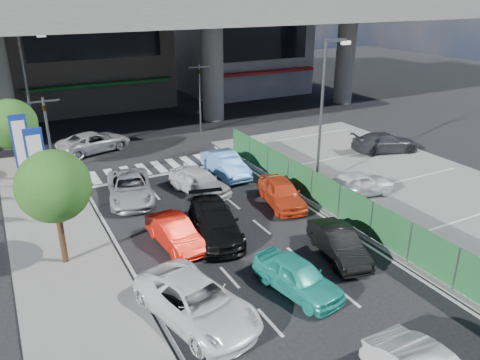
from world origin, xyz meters
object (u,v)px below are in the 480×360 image
signboard_far (22,147)px  taxi_orange_left (175,233)px  tree_far (11,124)px  parked_sedan_dgrey (385,142)px  sedan_black_mid (215,222)px  street_lamp_left (29,86)px  wagon_silver_front_left (130,188)px  traffic_light_left (46,122)px  hatch_black_mid_right (339,243)px  signboard_near (37,164)px  taxi_teal_mid (297,276)px  street_lamp_right (325,102)px  traffic_light_right (199,81)px  taxi_orange_right (282,193)px  traffic_cone (341,198)px  tree_near (54,187)px  sedan_white_mid_left (197,302)px  kei_truck_front_right (225,164)px  crossing_wagon_silver (94,142)px  sedan_white_front_mid (199,181)px  parked_sedan_white (359,183)px

signboard_far → taxi_orange_left: signboard_far is taller
tree_far → parked_sedan_dgrey: tree_far is taller
tree_far → sedan_black_mid: tree_far is taller
street_lamp_left → tree_far: street_lamp_left is taller
sedan_black_mid → wagon_silver_front_left: size_ratio=1.00×
traffic_light_left → hatch_black_mid_right: traffic_light_left is taller
signboard_near → tree_far: (-0.60, 6.51, 0.32)m
taxi_teal_mid → tree_far: bearing=105.6°
signboard_near → taxi_orange_left: 7.05m
wagon_silver_front_left → sedan_black_mid: bearing=-57.3°
signboard_near → street_lamp_right: bearing=-7.9°
traffic_light_right → taxi_orange_right: 14.82m
traffic_light_right → traffic_light_left: bearing=-149.1°
wagon_silver_front_left → traffic_cone: bearing=-21.3°
hatch_black_mid_right → taxi_orange_left: bearing=157.7°
signboard_far → traffic_cone: (13.94, -7.93, -2.62)m
taxi_teal_mid → taxi_orange_right: (3.57, 6.59, 0.03)m
traffic_cone → tree_near: bearing=176.0°
traffic_light_right → taxi_teal_mid: traffic_light_right is taller
traffic_light_right → signboard_far: bearing=-148.6°
street_lamp_right → signboard_near: size_ratio=1.70×
taxi_teal_mid → wagon_silver_front_left: wagon_silver_front_left is taller
traffic_light_right → sedan_black_mid: size_ratio=1.09×
street_lamp_right → signboard_far: 15.69m
sedan_white_mid_left → kei_truck_front_right: 13.29m
signboard_near → traffic_cone: signboard_near is taller
taxi_orange_left → sedan_black_mid: bearing=-5.7°
tree_far → sedan_white_mid_left: 16.92m
tree_near → hatch_black_mid_right: bearing=-25.2°
taxi_teal_mid → parked_sedan_dgrey: bearing=25.7°
traffic_light_right → hatch_black_mid_right: 20.17m
traffic_light_left → crossing_wagon_silver: 7.62m
street_lamp_left → crossing_wagon_silver: (3.48, 0.01, -4.09)m
signboard_near → taxi_orange_right: signboard_near is taller
sedan_black_mid → crossing_wagon_silver: (-2.18, 14.75, -0.01)m
signboard_far → crossing_wagon_silver: bearing=55.9°
tree_far → sedan_white_mid_left: bearing=-75.7°
traffic_cone → traffic_light_right: bearing=93.0°
hatch_black_mid_right → taxi_orange_right: 5.44m
sedan_white_front_mid → taxi_orange_left: bearing=-139.0°
signboard_far → taxi_orange_right: bearing=-29.2°
signboard_far → traffic_cone: signboard_far is taller
signboard_far → tree_far: (-0.20, 3.51, 0.32)m
sedan_black_mid → tree_far: bearing=135.9°
street_lamp_left → signboard_far: (-1.27, -7.01, -1.71)m
tree_far → taxi_teal_mid: tree_far is taller
traffic_light_left → parked_sedan_white: 16.76m
street_lamp_left → kei_truck_front_right: 13.14m
tree_far → wagon_silver_front_left: tree_far is taller
sedan_white_front_mid → crossing_wagon_silver: size_ratio=0.83×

